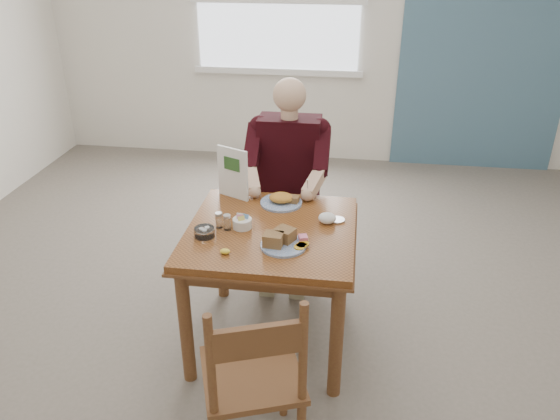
% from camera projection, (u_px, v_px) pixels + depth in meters
% --- Properties ---
extents(floor, '(6.00, 6.00, 0.00)m').
position_uv_depth(floor, '(272.00, 337.00, 3.28)').
color(floor, '#615B4F').
rests_on(floor, ground).
extents(wall_back, '(5.50, 0.00, 5.50)m').
position_uv_depth(wall_back, '(319.00, 22.00, 5.30)').
color(wall_back, silver).
rests_on(wall_back, ground).
extents(accent_panel, '(1.60, 0.02, 2.80)m').
position_uv_depth(accent_panel, '(490.00, 26.00, 5.08)').
color(accent_panel, '#456A81').
rests_on(accent_panel, ground).
extents(lemon_wedge, '(0.06, 0.04, 0.03)m').
position_uv_depth(lemon_wedge, '(225.00, 251.00, 2.70)').
color(lemon_wedge, yellow).
rests_on(lemon_wedge, table).
extents(napkin, '(0.10, 0.09, 0.06)m').
position_uv_depth(napkin, '(327.00, 218.00, 2.98)').
color(napkin, white).
rests_on(napkin, table).
extents(metal_dish, '(0.10, 0.10, 0.01)m').
position_uv_depth(metal_dish, '(338.00, 220.00, 3.02)').
color(metal_dish, silver).
rests_on(metal_dish, table).
extents(window, '(1.72, 0.04, 1.42)m').
position_uv_depth(window, '(278.00, 0.00, 5.23)').
color(window, white).
rests_on(window, wall_back).
extents(table, '(0.92, 0.92, 0.75)m').
position_uv_depth(table, '(271.00, 246.00, 2.99)').
color(table, brown).
rests_on(table, ground).
extents(chair_far, '(0.42, 0.42, 0.95)m').
position_uv_depth(chair_far, '(289.00, 208.00, 3.77)').
color(chair_far, brown).
rests_on(chair_far, ground).
extents(chair_near, '(0.54, 0.54, 0.95)m').
position_uv_depth(chair_near, '(253.00, 380.00, 2.32)').
color(chair_near, brown).
rests_on(chair_near, ground).
extents(diner, '(0.53, 0.56, 1.39)m').
position_uv_depth(diner, '(288.00, 168.00, 3.54)').
color(diner, gray).
rests_on(diner, chair_far).
extents(near_plate, '(0.28, 0.28, 0.08)m').
position_uv_depth(near_plate, '(282.00, 241.00, 2.77)').
color(near_plate, white).
rests_on(near_plate, table).
extents(far_plate, '(0.28, 0.28, 0.07)m').
position_uv_depth(far_plate, '(282.00, 200.00, 3.20)').
color(far_plate, white).
rests_on(far_plate, table).
extents(caddy, '(0.11, 0.11, 0.08)m').
position_uv_depth(caddy, '(242.00, 223.00, 2.94)').
color(caddy, white).
rests_on(caddy, table).
extents(shakers, '(0.10, 0.07, 0.09)m').
position_uv_depth(shakers, '(223.00, 221.00, 2.92)').
color(shakers, white).
rests_on(shakers, table).
extents(creamer, '(0.13, 0.13, 0.05)m').
position_uv_depth(creamer, '(204.00, 232.00, 2.86)').
color(creamer, white).
rests_on(creamer, table).
extents(menu, '(0.20, 0.11, 0.31)m').
position_uv_depth(menu, '(233.00, 173.00, 3.22)').
color(menu, white).
rests_on(menu, table).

